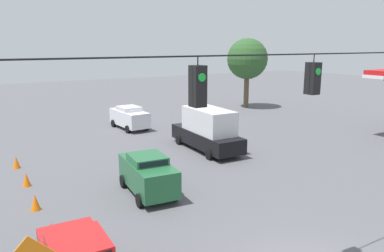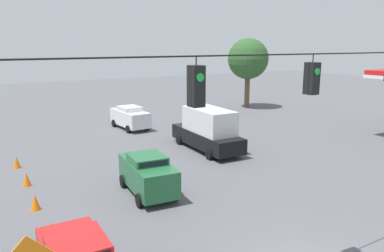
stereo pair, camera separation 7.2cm
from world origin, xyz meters
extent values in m
cylinder|color=black|center=(0.00, -0.49, 6.94)|extent=(23.31, 0.04, 0.04)
cube|color=black|center=(0.00, -0.49, 6.23)|extent=(0.32, 0.36, 0.94)
cylinder|color=black|center=(0.00, -0.49, 6.82)|extent=(0.03, 0.03, 0.24)
cylinder|color=green|center=(0.00, -0.30, 6.44)|extent=(0.20, 0.02, 0.20)
cube|color=black|center=(4.00, -0.49, 6.23)|extent=(0.32, 0.36, 1.00)
cylinder|color=black|center=(4.00, -0.49, 6.83)|extent=(0.03, 0.03, 0.21)
cylinder|color=green|center=(4.00, -0.30, 6.45)|extent=(0.20, 0.02, 0.20)
cube|color=#236038|center=(1.66, -8.83, 0.96)|extent=(2.11, 4.30, 1.29)
cube|color=#236038|center=(1.66, -8.83, 1.79)|extent=(1.76, 1.97, 0.36)
cube|color=black|center=(1.75, -7.91, 1.79)|extent=(1.40, 0.14, 0.25)
cylinder|color=black|center=(2.65, -7.56, 0.32)|extent=(0.28, 0.66, 0.64)
cylinder|color=black|center=(0.91, -7.41, 0.32)|extent=(0.28, 0.66, 0.64)
cylinder|color=black|center=(2.42, -10.26, 0.32)|extent=(0.28, 0.66, 0.64)
cylinder|color=black|center=(0.67, -10.10, 0.32)|extent=(0.28, 0.66, 0.64)
cube|color=silver|center=(-3.04, -22.98, 0.95)|extent=(2.09, 4.59, 1.27)
cube|color=silver|center=(-3.04, -22.98, 1.77)|extent=(1.77, 2.08, 0.36)
cube|color=black|center=(-2.97, -23.97, 1.77)|extent=(1.42, 0.12, 0.25)
cylinder|color=black|center=(-3.83, -24.50, 0.32)|extent=(0.26, 0.65, 0.64)
cylinder|color=black|center=(-2.05, -24.37, 0.32)|extent=(0.26, 0.65, 0.64)
cylinder|color=black|center=(-4.03, -21.59, 0.32)|extent=(0.26, 0.65, 0.64)
cylinder|color=black|center=(-2.26, -21.47, 0.32)|extent=(0.26, 0.65, 0.64)
cube|color=black|center=(-5.12, -13.97, 0.82)|extent=(2.39, 6.65, 1.00)
cube|color=silver|center=(-5.11, -13.64, 2.13)|extent=(2.13, 4.28, 1.62)
cube|color=black|center=(-5.19, -15.76, 2.13)|extent=(1.71, 0.09, 1.13)
cylinder|color=black|center=(-6.27, -16.07, 0.32)|extent=(0.24, 0.65, 0.64)
cylinder|color=black|center=(-4.13, -16.15, 0.32)|extent=(0.24, 0.65, 0.64)
cylinder|color=black|center=(-6.11, -11.80, 0.32)|extent=(0.24, 0.65, 0.64)
cylinder|color=black|center=(-3.97, -11.88, 0.32)|extent=(0.24, 0.65, 0.64)
cube|color=red|center=(6.57, -2.71, 1.67)|extent=(1.63, 1.81, 0.36)
cone|color=orange|center=(6.66, -6.53, 0.36)|extent=(0.43, 0.43, 0.73)
cone|color=orange|center=(6.74, -9.67, 0.36)|extent=(0.43, 0.43, 0.73)
cone|color=orange|center=(6.67, -12.97, 0.36)|extent=(0.43, 0.43, 0.73)
cone|color=orange|center=(6.76, -16.39, 0.36)|extent=(0.43, 0.43, 0.73)
cylinder|color=brown|center=(-18.91, -26.56, 2.16)|extent=(0.58, 0.58, 4.33)
sphere|color=#2D5628|center=(-18.91, -26.56, 5.60)|extent=(4.62, 4.62, 4.62)
camera|label=1|loc=(8.77, 7.15, 7.22)|focal=35.00mm
camera|label=2|loc=(8.71, 7.19, 7.22)|focal=35.00mm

